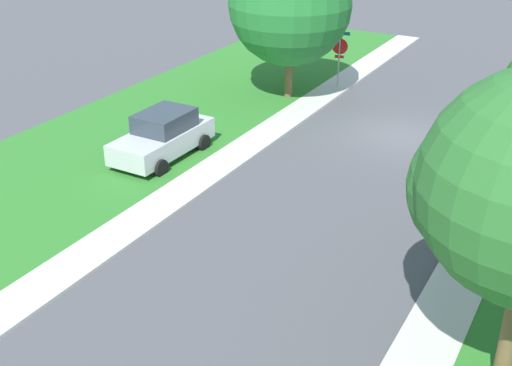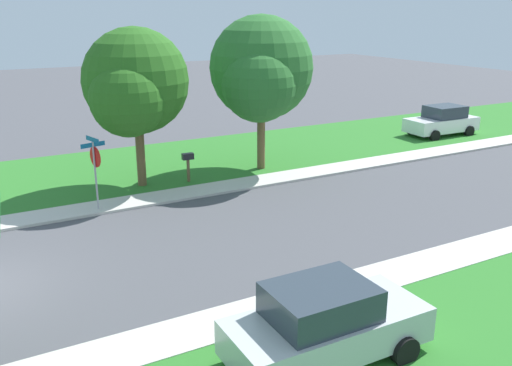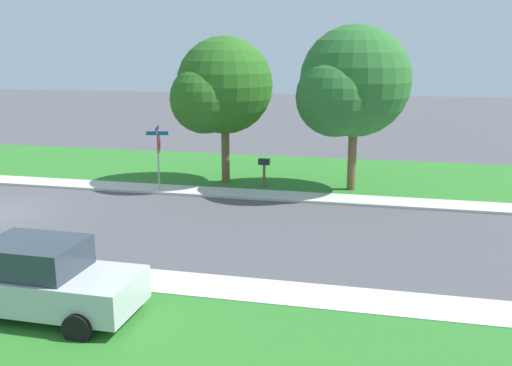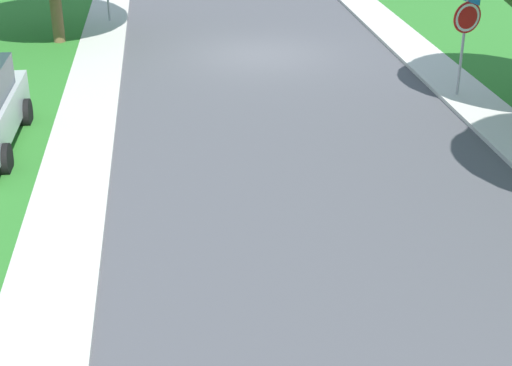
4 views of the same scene
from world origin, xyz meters
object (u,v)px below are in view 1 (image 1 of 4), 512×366
object	(u,v)px
stop_sign_far_corner	(497,154)
car_silver_behind_trees	(163,136)
stop_sign_near_corner	(340,50)
tree_sidewalk_far	(286,6)

from	to	relation	value
stop_sign_far_corner	car_silver_behind_trees	world-z (taller)	stop_sign_far_corner
stop_sign_far_corner	car_silver_behind_trees	size ratio (longest dim) A/B	0.64
car_silver_behind_trees	stop_sign_far_corner	bearing A→B (deg)	-170.58
stop_sign_near_corner	car_silver_behind_trees	distance (m)	11.21
stop_sign_near_corner	stop_sign_far_corner	world-z (taller)	same
stop_sign_far_corner	tree_sidewalk_far	size ratio (longest dim) A/B	0.39
stop_sign_far_corner	car_silver_behind_trees	xyz separation A→B (m)	(11.39, 1.89, -1.01)
car_silver_behind_trees	tree_sidewalk_far	bearing A→B (deg)	-94.08
stop_sign_near_corner	car_silver_behind_trees	xyz separation A→B (m)	(2.34, 10.92, -1.00)
stop_sign_far_corner	tree_sidewalk_far	bearing A→B (deg)	-31.84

